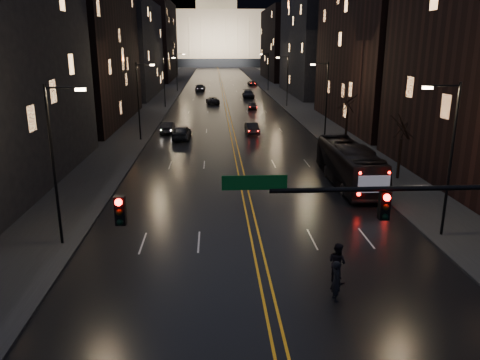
{
  "coord_description": "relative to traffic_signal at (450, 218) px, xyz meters",
  "views": [
    {
      "loc": [
        -2.33,
        -14.92,
        10.94
      ],
      "look_at": [
        -0.88,
        10.8,
        3.46
      ],
      "focal_mm": 35.0,
      "sensor_mm": 36.0,
      "label": 1
    }
  ],
  "objects": [
    {
      "name": "ground",
      "position": [
        -5.91,
        0.0,
        -5.1
      ],
      "size": [
        900.0,
        900.0,
        0.0
      ],
      "primitive_type": "plane",
      "color": "black",
      "rests_on": "ground"
    },
    {
      "name": "road",
      "position": [
        -5.91,
        130.0,
        -5.09
      ],
      "size": [
        20.0,
        320.0,
        0.02
      ],
      "primitive_type": "cube",
      "color": "black",
      "rests_on": "ground"
    },
    {
      "name": "sidewalk_left",
      "position": [
        -19.91,
        130.0,
        -5.02
      ],
      "size": [
        8.0,
        320.0,
        0.16
      ],
      "primitive_type": "cube",
      "color": "black",
      "rests_on": "ground"
    },
    {
      "name": "sidewalk_right",
      "position": [
        8.09,
        130.0,
        -5.02
      ],
      "size": [
        8.0,
        320.0,
        0.16
      ],
      "primitive_type": "cube",
      "color": "black",
      "rests_on": "ground"
    },
    {
      "name": "center_line",
      "position": [
        -5.91,
        130.0,
        -5.08
      ],
      "size": [
        0.62,
        320.0,
        0.01
      ],
      "primitive_type": "cube",
      "color": "orange",
      "rests_on": "road"
    },
    {
      "name": "building_left_mid",
      "position": [
        -26.91,
        54.0,
        8.9
      ],
      "size": [
        12.0,
        30.0,
        28.0
      ],
      "primitive_type": "cube",
      "color": "black",
      "rests_on": "ground"
    },
    {
      "name": "building_left_far",
      "position": [
        -26.91,
        92.0,
        4.9
      ],
      "size": [
        12.0,
        34.0,
        20.0
      ],
      "primitive_type": "cube",
      "color": "black",
      "rests_on": "ground"
    },
    {
      "name": "building_left_dist",
      "position": [
        -26.91,
        140.0,
        6.9
      ],
      "size": [
        12.0,
        40.0,
        24.0
      ],
      "primitive_type": "cube",
      "color": "black",
      "rests_on": "ground"
    },
    {
      "name": "building_right_mid",
      "position": [
        15.09,
        92.0,
        7.9
      ],
      "size": [
        12.0,
        34.0,
        26.0
      ],
      "primitive_type": "cube",
      "color": "black",
      "rests_on": "ground"
    },
    {
      "name": "building_right_dist",
      "position": [
        15.09,
        140.0,
        5.9
      ],
      "size": [
        12.0,
        40.0,
        22.0
      ],
      "primitive_type": "cube",
      "color": "black",
      "rests_on": "ground"
    },
    {
      "name": "capitol",
      "position": [
        -5.91,
        250.0,
        12.05
      ],
      "size": [
        90.0,
        50.0,
        58.5
      ],
      "color": "black",
      "rests_on": "ground"
    },
    {
      "name": "traffic_signal",
      "position": [
        0.0,
        0.0,
        0.0
      ],
      "size": [
        17.29,
        0.45,
        7.0
      ],
      "color": "black",
      "rests_on": "ground"
    },
    {
      "name": "streetlamp_right_near",
      "position": [
        4.91,
        10.0,
        -0.02
      ],
      "size": [
        2.13,
        0.25,
        9.0
      ],
      "color": "black",
      "rests_on": "ground"
    },
    {
      "name": "streetlamp_left_near",
      "position": [
        -16.72,
        10.0,
        -0.02
      ],
      "size": [
        2.13,
        0.25,
        9.0
      ],
      "color": "black",
      "rests_on": "ground"
    },
    {
      "name": "streetlamp_right_mid",
      "position": [
        4.91,
        40.0,
        -0.02
      ],
      "size": [
        2.13,
        0.25,
        9.0
      ],
      "color": "black",
      "rests_on": "ground"
    },
    {
      "name": "streetlamp_left_mid",
      "position": [
        -16.72,
        40.0,
        -0.02
      ],
      "size": [
        2.13,
        0.25,
        9.0
      ],
      "color": "black",
      "rests_on": "ground"
    },
    {
      "name": "streetlamp_right_far",
      "position": [
        4.91,
        70.0,
        -0.02
      ],
      "size": [
        2.13,
        0.25,
        9.0
      ],
      "color": "black",
      "rests_on": "ground"
    },
    {
      "name": "streetlamp_left_far",
      "position": [
        -16.72,
        70.0,
        -0.02
      ],
      "size": [
        2.13,
        0.25,
        9.0
      ],
      "color": "black",
      "rests_on": "ground"
    },
    {
      "name": "streetlamp_right_dist",
      "position": [
        4.91,
        100.0,
        -0.02
      ],
      "size": [
        2.13,
        0.25,
        9.0
      ],
      "color": "black",
      "rests_on": "ground"
    },
    {
      "name": "streetlamp_left_dist",
      "position": [
        -16.72,
        100.0,
        -0.02
      ],
      "size": [
        2.13,
        0.25,
        9.0
      ],
      "color": "black",
      "rests_on": "ground"
    },
    {
      "name": "tree_right_mid",
      "position": [
        7.09,
        22.0,
        -0.58
      ],
      "size": [
        2.4,
        2.4,
        6.65
      ],
      "color": "black",
      "rests_on": "ground"
    },
    {
      "name": "tree_right_far",
      "position": [
        7.09,
        38.0,
        -0.58
      ],
      "size": [
        2.4,
        2.4,
        6.65
      ],
      "color": "black",
      "rests_on": "ground"
    },
    {
      "name": "bus",
      "position": [
        2.59,
        20.98,
        -3.47
      ],
      "size": [
        2.77,
        11.74,
        3.27
      ],
      "primitive_type": "imported",
      "rotation": [
        0.0,
        0.0,
        -0.0
      ],
      "color": "black",
      "rests_on": "ground"
    },
    {
      "name": "oncoming_car_a",
      "position": [
        -12.07,
        40.67,
        -4.26
      ],
      "size": [
        2.29,
        5.06,
        1.69
      ],
      "primitive_type": "imported",
      "rotation": [
        0.0,
        0.0,
        3.08
      ],
      "color": "black",
      "rests_on": "ground"
    },
    {
      "name": "oncoming_car_b",
      "position": [
        -14.16,
        44.84,
        -4.36
      ],
      "size": [
        1.58,
        4.51,
        1.48
      ],
      "primitive_type": "imported",
      "rotation": [
        0.0,
        0.0,
        3.14
      ],
      "color": "black",
      "rests_on": "ground"
    },
    {
      "name": "oncoming_car_c",
      "position": [
        -8.41,
        75.41,
        -4.44
      ],
      "size": [
        2.76,
        5.01,
        1.33
      ],
      "primitive_type": "imported",
      "rotation": [
        0.0,
        0.0,
        3.26
      ],
      "color": "black",
      "rests_on": "ground"
    },
    {
      "name": "oncoming_car_d",
      "position": [
        -11.44,
        101.39,
        -4.29
      ],
      "size": [
        2.51,
        5.72,
        1.64
      ],
      "primitive_type": "imported",
      "rotation": [
        0.0,
        0.0,
        3.1
      ],
      "color": "black",
      "rests_on": "ground"
    },
    {
      "name": "receding_car_a",
      "position": [
        -3.41,
        43.68,
        -4.41
      ],
      "size": [
        1.71,
        4.31,
        1.4
      ],
      "primitive_type": "imported",
      "rotation": [
        0.0,
        0.0,
        0.06
      ],
      "color": "black",
      "rests_on": "ground"
    },
    {
      "name": "receding_car_b",
      "position": [
        -1.47,
        66.5,
        -4.45
      ],
      "size": [
        1.83,
        3.95,
        1.31
      ],
      "primitive_type": "imported",
      "rotation": [
        0.0,
        0.0,
        -0.07
      ],
      "color": "black",
      "rests_on": "ground"
    },
    {
      "name": "receding_car_c",
      "position": [
        -0.82,
        85.07,
        -4.29
      ],
      "size": [
        2.33,
        5.64,
        1.63
      ],
      "primitive_type": "imported",
      "rotation": [
        0.0,
        0.0,
        0.01
      ],
      "color": "black",
      "rests_on": "ground"
    },
    {
      "name": "receding_car_d",
      "position": [
        2.59,
        115.97,
        -4.45
      ],
      "size": [
        2.52,
        4.88,
        1.31
      ],
      "primitive_type": "imported",
      "rotation": [
        0.0,
        0.0,
        0.07
      ],
      "color": "black",
      "rests_on": "ground"
    },
    {
      "name": "pedestrian_a",
      "position": [
        -2.97,
        3.29,
        -4.15
      ],
      "size": [
        0.53,
        0.74,
        1.91
      ],
      "primitive_type": "imported",
      "rotation": [
        0.0,
        0.0,
        1.69
      ],
      "color": "black",
      "rests_on": "ground"
    },
    {
      "name": "pedestrian_b",
      "position": [
        -2.48,
        5.0,
        -4.12
      ],
      "size": [
        0.98,
        1.09,
        1.98
      ],
      "primitive_type": "imported",
      "rotation": [
        0.0,
        0.0,
        2.18
      ],
      "color": "black",
      "rests_on": "ground"
    }
  ]
}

